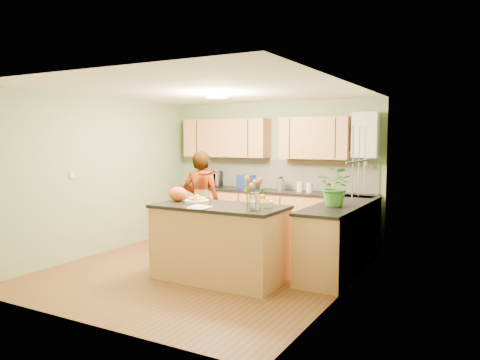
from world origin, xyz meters
The scene contains 28 objects.
floor centered at (0.00, 0.00, 0.00)m, with size 4.50×4.50×0.00m, color brown.
ceiling centered at (0.00, 0.00, 2.50)m, with size 4.00×4.50×0.02m, color white.
wall_back centered at (0.00, 2.25, 1.25)m, with size 4.00×0.02×2.50m, color gray.
wall_front centered at (0.00, -2.25, 1.25)m, with size 4.00×0.02×2.50m, color gray.
wall_left centered at (-2.00, 0.00, 1.25)m, with size 0.02×4.50×2.50m, color gray.
wall_right centered at (2.00, 0.00, 1.25)m, with size 0.02×4.50×2.50m, color gray.
back_counter centered at (0.10, 1.95, 0.47)m, with size 3.64×0.62×0.94m.
right_counter centered at (1.70, 0.85, 0.47)m, with size 0.62×2.24×0.94m.
splashback centered at (0.10, 2.23, 1.20)m, with size 3.60×0.02×0.52m, color beige.
upper_cabinets centered at (-0.18, 2.08, 1.85)m, with size 3.20×0.34×0.70m.
boiler centered at (1.70, 2.09, 1.90)m, with size 0.40×0.30×0.86m.
window_right centered at (1.99, 0.60, 1.55)m, with size 0.01×1.30×1.05m.
light_switch centered at (-1.99, -0.60, 1.30)m, with size 0.02×0.09×0.09m, color silver.
ceiling_lamp centered at (0.00, 0.30, 2.46)m, with size 0.30×0.30×0.07m.
peninsula_island centered at (0.43, -0.34, 0.49)m, with size 1.71×0.88×0.98m.
fruit_dish centered at (0.08, -0.34, 1.03)m, with size 0.32×0.32×0.11m.
orange_bowl centered at (0.98, -0.19, 1.04)m, with size 0.25×0.25×0.15m.
flower_vase centered at (1.03, -0.52, 1.30)m, with size 0.26×0.26×0.47m.
orange_bag centered at (-0.27, -0.29, 1.08)m, with size 0.27×0.22×0.20m, color #E55712.
papers centered at (0.33, -0.64, 0.99)m, with size 0.21×0.29×0.01m, color white.
violinist centered at (-0.54, 0.70, 0.83)m, with size 0.60×0.40×1.65m, color #E2A88A.
violin centered at (-0.34, 0.48, 1.32)m, with size 0.63×0.25×0.13m, color #4E1304, non-canonical shape.
microwave centered at (-1.24, 1.96, 1.08)m, with size 0.51×0.35×0.28m, color silver.
blue_box centered at (-0.42, 1.98, 1.06)m, with size 0.30×0.22×0.24m, color navy.
kettle centered at (0.26, 1.99, 1.06)m, with size 0.15×0.15×0.28m.
jar_cream centered at (0.63, 1.95, 1.03)m, with size 0.11×0.11×0.17m, color beige.
jar_white centered at (0.82, 1.92, 1.02)m, with size 0.11×0.11×0.16m, color silver.
potted_plant centered at (1.70, 0.56, 1.21)m, with size 0.48×0.42×0.53m, color #377A28.
Camera 1 is at (3.57, -5.46, 1.85)m, focal length 35.00 mm.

